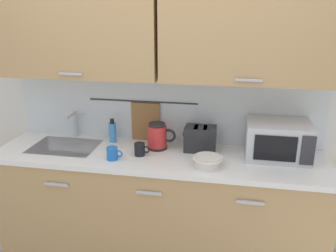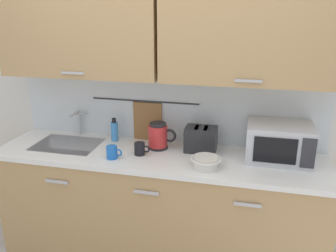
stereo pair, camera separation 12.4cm
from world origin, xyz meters
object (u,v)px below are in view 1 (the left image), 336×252
(microwave, at_px, (278,140))
(electric_kettle, at_px, (158,136))
(mug_near_sink, at_px, (140,149))
(mixing_bowl, at_px, (207,161))
(mug_by_kettle, at_px, (113,153))
(toaster, at_px, (200,138))
(dish_soap_bottle, at_px, (113,132))

(microwave, relative_size, electric_kettle, 2.03)
(mug_near_sink, xyz_separation_m, mixing_bowl, (0.51, -0.11, -0.00))
(mug_near_sink, distance_m, mug_by_kettle, 0.21)
(mug_by_kettle, bearing_deg, electric_kettle, 44.03)
(microwave, height_order, electric_kettle, microwave)
(toaster, bearing_deg, mug_near_sink, -157.20)
(dish_soap_bottle, xyz_separation_m, mixing_bowl, (0.81, -0.35, -0.04))
(microwave, distance_m, electric_kettle, 0.90)
(microwave, relative_size, dish_soap_bottle, 2.35)
(electric_kettle, relative_size, dish_soap_bottle, 1.16)
(dish_soap_bottle, bearing_deg, mixing_bowl, -23.28)
(dish_soap_bottle, distance_m, mug_near_sink, 0.38)
(mixing_bowl, bearing_deg, mug_near_sink, 167.45)
(dish_soap_bottle, bearing_deg, mug_by_kettle, -71.39)
(electric_kettle, distance_m, toaster, 0.33)
(electric_kettle, height_order, mug_near_sink, electric_kettle)
(mug_by_kettle, bearing_deg, mixing_bowl, -0.24)
(electric_kettle, xyz_separation_m, mug_near_sink, (-0.10, -0.16, -0.05))
(microwave, relative_size, mixing_bowl, 2.15)
(mug_by_kettle, bearing_deg, toaster, 25.68)
(mixing_bowl, height_order, mug_by_kettle, mug_by_kettle)
(dish_soap_bottle, xyz_separation_m, toaster, (0.73, -0.05, 0.01))
(electric_kettle, bearing_deg, toaster, 4.04)
(dish_soap_bottle, height_order, mug_by_kettle, dish_soap_bottle)
(mug_near_sink, bearing_deg, microwave, 8.60)
(mug_near_sink, bearing_deg, mixing_bowl, -12.55)
(microwave, bearing_deg, toaster, 176.92)
(mixing_bowl, bearing_deg, microwave, 28.48)
(dish_soap_bottle, height_order, toaster, dish_soap_bottle)
(electric_kettle, distance_m, mug_near_sink, 0.20)
(mixing_bowl, relative_size, toaster, 0.84)
(dish_soap_bottle, distance_m, mug_by_kettle, 0.37)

